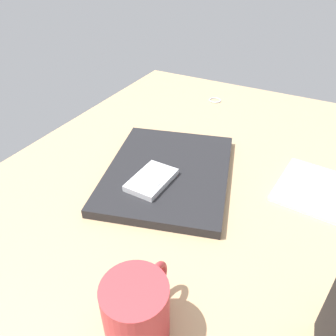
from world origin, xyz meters
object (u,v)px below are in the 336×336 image
Objects in this scene: key_ring at (215,100)px; notepad at (333,195)px; laptop_closed at (168,172)px; cell_phone_on_laptop at (153,178)px; coffee_mug at (137,310)px.

notepad is (-30.74, -35.86, 0.22)cm from key_ring.
cell_phone_on_laptop reaches higher than laptop_closed.
cell_phone_on_laptop is 28.48cm from coffee_mug.
coffee_mug is 43.56cm from notepad.
laptop_closed is 31.88cm from notepad.
cell_phone_on_laptop is 0.90× the size of coffee_mug.
key_ring is 0.18× the size of notepad.
key_ring is 0.32× the size of coffee_mug.
coffee_mug is at bearing -166.15° from key_ring.
coffee_mug is at bearing 159.86° from notepad.
coffee_mug is at bearing -174.27° from laptop_closed.
notepad is (8.81, -30.64, -0.50)cm from laptop_closed.
notepad reaches higher than key_ring.
cell_phone_on_laptop is at bearing 156.41° from laptop_closed.
cell_phone_on_laptop is 0.51× the size of notepad.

